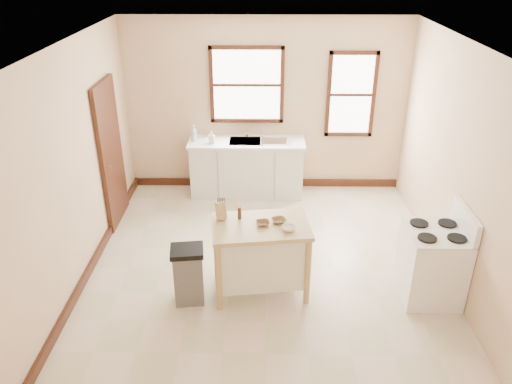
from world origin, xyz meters
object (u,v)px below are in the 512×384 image
at_px(knife_block, 221,211).
at_px(pepper_grinder, 240,213).
at_px(dish_rack, 274,139).
at_px(bowl_a, 263,223).
at_px(bowl_b, 279,221).
at_px(bowl_c, 289,228).
at_px(gas_stove, 433,254).
at_px(trash_bin, 189,275).
at_px(kitchen_island, 260,258).
at_px(soap_bottle_b, 212,137).
at_px(soap_bottle_a, 194,133).

relative_size(knife_block, pepper_grinder, 1.33).
xyz_separation_m(dish_rack, bowl_a, (-0.17, -2.58, -0.05)).
bearing_deg(bowl_b, dish_rack, 90.36).
distance_m(knife_block, bowl_c, 0.81).
bearing_deg(gas_stove, trash_bin, -176.87).
bearing_deg(bowl_a, bowl_b, 18.29).
bearing_deg(bowl_b, trash_bin, -165.13).
height_order(kitchen_island, gas_stove, gas_stove).
bearing_deg(knife_block, bowl_b, -30.02).
height_order(kitchen_island, bowl_b, bowl_b).
bearing_deg(dish_rack, pepper_grinder, -91.92).
bearing_deg(soap_bottle_b, dish_rack, 9.64).
bearing_deg(soap_bottle_b, bowl_a, -66.53).
bearing_deg(gas_stove, bowl_c, -177.96).
relative_size(soap_bottle_b, bowl_a, 1.23).
relative_size(knife_block, bowl_c, 1.28).
bearing_deg(bowl_b, soap_bottle_b, 112.04).
distance_m(soap_bottle_a, kitchen_island, 2.88).
bearing_deg(trash_bin, bowl_b, 7.54).
height_order(knife_block, bowl_a, knife_block).
distance_m(soap_bottle_b, pepper_grinder, 2.44).
bearing_deg(knife_block, bowl_c, -42.07).
bearing_deg(soap_bottle_a, kitchen_island, -74.57).
distance_m(dish_rack, gas_stove, 3.21).
bearing_deg(pepper_grinder, bowl_c, -24.57).
bearing_deg(bowl_c, trash_bin, -175.26).
distance_m(bowl_b, bowl_c, 0.21).
distance_m(soap_bottle_a, bowl_c, 3.06).
bearing_deg(bowl_c, bowl_b, 120.03).
distance_m(dish_rack, bowl_b, 2.52).
bearing_deg(soap_bottle_b, knife_block, -76.52).
relative_size(soap_bottle_a, trash_bin, 0.36).
relative_size(dish_rack, kitchen_island, 0.38).
bearing_deg(bowl_a, trash_bin, -165.88).
relative_size(bowl_a, gas_stove, 0.14).
relative_size(dish_rack, gas_stove, 0.37).
bearing_deg(kitchen_island, bowl_c, -28.06).
height_order(kitchen_island, bowl_c, bowl_c).
bearing_deg(bowl_a, kitchen_island, -178.57).
bearing_deg(gas_stove, kitchen_island, 178.30).
relative_size(soap_bottle_b, dish_rack, 0.45).
relative_size(dish_rack, bowl_a, 2.71).
bearing_deg(trash_bin, soap_bottle_b, 81.94).
relative_size(bowl_c, gas_stove, 0.14).
relative_size(soap_bottle_b, trash_bin, 0.27).
distance_m(dish_rack, pepper_grinder, 2.48).
distance_m(dish_rack, trash_bin, 3.03).
bearing_deg(pepper_grinder, soap_bottle_a, 108.74).
xyz_separation_m(soap_bottle_a, bowl_c, (1.39, -2.72, -0.12)).
bearing_deg(bowl_a, knife_block, 165.18).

